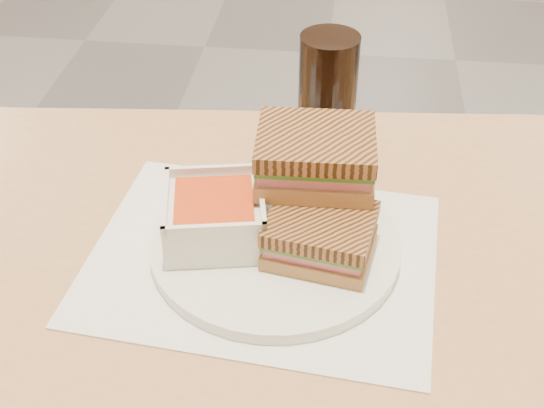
# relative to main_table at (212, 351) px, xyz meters

# --- Properties ---
(main_table) EXTENTS (1.26, 0.81, 0.75)m
(main_table) POSITION_rel_main_table_xyz_m (0.00, 0.00, 0.00)
(main_table) COLOR tan
(main_table) RESTS_ON ground
(tray_liner) EXTENTS (0.40, 0.33, 0.00)m
(tray_liner) POSITION_rel_main_table_xyz_m (0.05, 0.04, 0.11)
(tray_liner) COLOR white
(tray_liner) RESTS_ON main_table
(plate) EXTENTS (0.28, 0.28, 0.01)m
(plate) POSITION_rel_main_table_xyz_m (0.07, 0.06, 0.12)
(plate) COLOR white
(plate) RESTS_ON tray_liner
(soup_bowl) EXTENTS (0.13, 0.13, 0.06)m
(soup_bowl) POSITION_rel_main_table_xyz_m (0.00, 0.06, 0.16)
(soup_bowl) COLOR white
(soup_bowl) RESTS_ON plate
(panini_lower) EXTENTS (0.12, 0.11, 0.05)m
(panini_lower) POSITION_rel_main_table_xyz_m (0.12, 0.04, 0.16)
(panini_lower) COLOR #BC7F49
(panini_lower) RESTS_ON plate
(panini_upper) EXTENTS (0.13, 0.11, 0.06)m
(panini_upper) POSITION_rel_main_table_xyz_m (0.10, 0.11, 0.21)
(panini_upper) COLOR #BC7F49
(panini_upper) RESTS_ON panini_lower
(cola_glass) EXTENTS (0.07, 0.07, 0.16)m
(cola_glass) POSITION_rel_main_table_xyz_m (0.11, 0.27, 0.19)
(cola_glass) COLOR black
(cola_glass) RESTS_ON main_table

